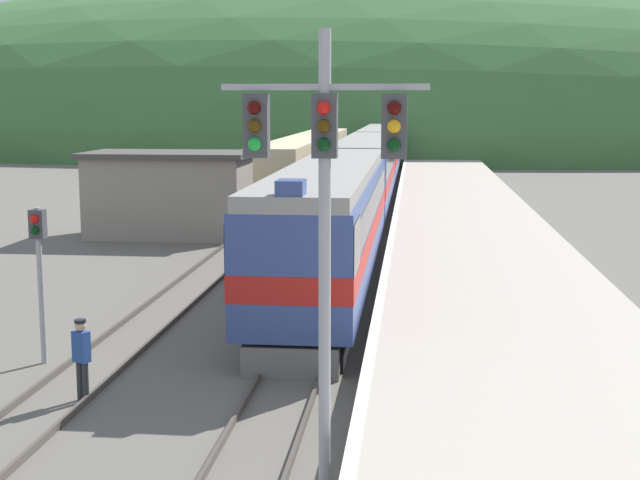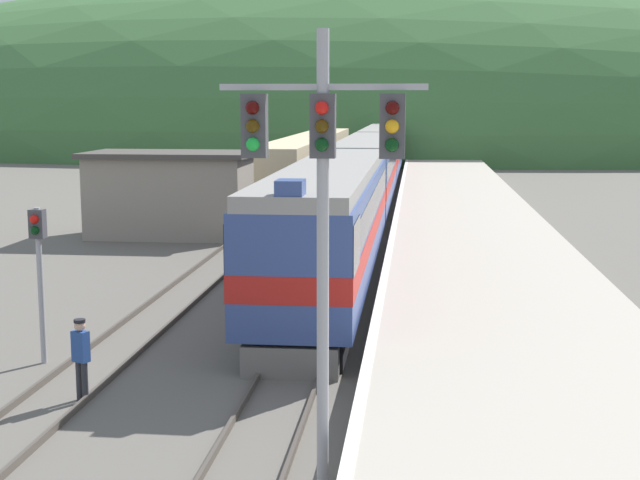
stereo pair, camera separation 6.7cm
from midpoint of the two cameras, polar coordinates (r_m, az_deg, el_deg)
The scene contains 13 objects.
track_main at distance 78.50m, azimuth 4.13°, elevation 4.21°, with size 1.52×180.00×0.16m.
track_siding at distance 78.83m, azimuth 0.59°, elevation 4.26°, with size 1.52×180.00×0.16m.
platform at distance 58.55m, azimuth 8.67°, elevation 2.90°, with size 7.18×140.00×0.91m.
distant_hills at distance 133.03m, azimuth 5.03°, elevation 6.09°, with size 210.69×94.81×48.75m.
station_shed at distance 43.42m, azimuth -9.50°, elevation 2.94°, with size 7.89×4.57×4.07m.
express_train_lead_car at distance 30.36m, azimuth 0.74°, elevation 1.11°, with size 3.02×20.63×4.67m.
carriage_second at distance 51.97m, azimuth 3.06°, elevation 4.34°, with size 3.01×20.72×4.31m.
carriage_third at distance 73.50m, azimuth 4.01°, elevation 5.67°, with size 3.01×20.72×4.31m.
carriage_fourth at distance 95.05m, azimuth 4.53°, elevation 6.39°, with size 3.01×20.72×4.31m.
siding_train at distance 64.88m, azimuth -0.63°, elevation 4.99°, with size 2.90×35.43×3.95m.
signal_mast_main at distance 14.25m, azimuth 0.31°, elevation 3.81°, with size 3.30×0.42×7.60m.
signal_post_siding at distance 22.84m, azimuth -17.49°, elevation -0.76°, with size 0.36×0.42×3.92m.
track_worker at distance 20.11m, azimuth -14.96°, elevation -7.06°, with size 0.42×0.35×1.83m.
Camera 2 is at (2.91, -8.18, 6.49)m, focal length 50.00 mm.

